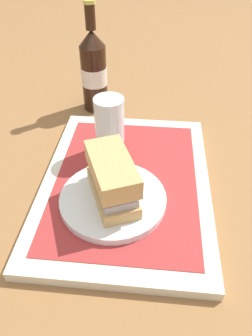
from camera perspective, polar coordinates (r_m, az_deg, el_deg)
name	(u,v)px	position (r m, az deg, el deg)	size (l,w,h in m)	color
ground_plane	(126,187)	(0.64, 0.00, -3.41)	(3.00, 3.00, 0.00)	olive
tray	(126,183)	(0.63, 0.00, -2.75)	(0.44, 0.32, 0.02)	beige
placemat	(126,179)	(0.62, 0.00, -2.05)	(0.38, 0.27, 0.00)	#9E2D2D
plate	(113,199)	(0.57, -2.34, -5.54)	(0.19, 0.19, 0.01)	white
sandwich	(112,177)	(0.54, -2.57, -1.64)	(0.14, 0.11, 0.08)	tan
beer_glass	(110,124)	(0.65, -2.94, 7.80)	(0.06, 0.06, 0.12)	silver
beer_bottle	(94,70)	(0.84, -5.75, 16.88)	(0.07, 0.07, 0.27)	black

